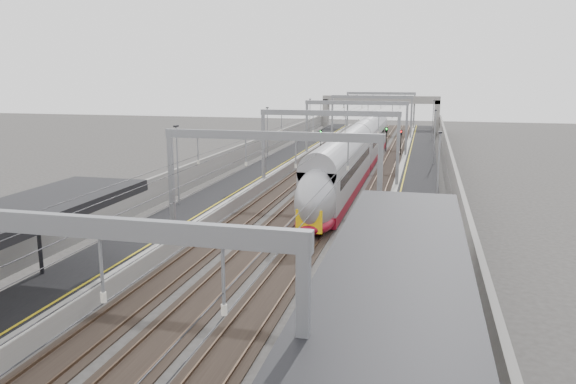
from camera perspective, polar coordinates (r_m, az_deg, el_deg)
The scene contains 13 objects.
platform_left at distance 57.42m, azimuth -3.28°, elevation 1.49°, with size 4.00×120.00×1.00m, color black.
platform_right at distance 54.95m, azimuth 12.89°, elevation 0.74°, with size 4.00×120.00×1.00m, color black.
tracks at distance 55.71m, azimuth 4.62°, elevation 0.67°, with size 11.40×140.00×0.20m.
overhead_line at distance 61.39m, azimuth 5.72°, elevation 7.43°, with size 13.00×140.00×6.60m.
canopy_right at distance 13.26m, azimuth 10.01°, elevation -13.72°, with size 4.40×30.00×4.24m.
overbridge at distance 109.46m, azimuth 9.38°, elevation 8.79°, with size 22.00×2.20×6.90m.
wall_left at distance 58.24m, azimuth -6.30°, elevation 2.68°, with size 0.30×120.00×3.20m, color gray.
wall_right at distance 54.81m, azimuth 16.28°, elevation 1.70°, with size 0.30×120.00×3.20m, color gray.
train at distance 59.77m, azimuth 6.81°, elevation 3.46°, with size 2.81×51.29×4.45m.
bench at distance 20.10m, azimuth 15.39°, elevation -15.97°, with size 0.83×1.78×0.89m.
signal_green at distance 76.76m, azimuth 3.35°, elevation 5.54°, with size 0.32×0.32×3.48m.
signal_red_near at distance 81.63m, azimuth 9.97°, elevation 5.75°, with size 0.32×0.32×3.48m.
signal_red_far at distance 78.09m, azimuth 11.40°, elevation 5.43°, with size 0.32×0.32×3.48m.
Camera 1 is at (8.67, -8.98, 10.76)m, focal length 35.00 mm.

